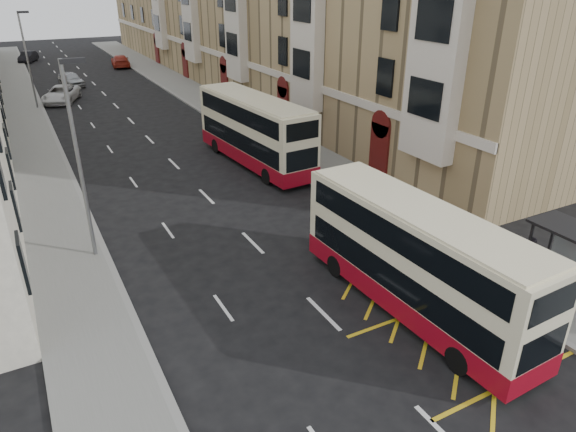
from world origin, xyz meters
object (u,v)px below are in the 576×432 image
car_red (120,61)px  street_lamp_near (78,152)px  white_van (61,94)px  double_decker_front (416,260)px  car_silver (71,79)px  car_dark (28,57)px  pedestrian_far (478,237)px  pedestrian_near (527,259)px  street_lamp_far (27,55)px  double_decker_rear (255,131)px

car_red → street_lamp_near: bearing=84.7°
white_van → car_red: bearing=84.6°
double_decker_front → white_van: bearing=97.5°
car_silver → car_dark: bearing=86.3°
car_dark → car_red: car_red is taller
white_van → car_red: (9.13, 18.01, 0.01)m
double_decker_front → pedestrian_far: (4.85, 1.55, -1.02)m
street_lamp_near → pedestrian_far: bearing=-28.5°
car_red → pedestrian_far: bearing=100.3°
street_lamp_near → white_van: size_ratio=1.49×
street_lamp_near → car_silver: bearing=84.1°
white_van → car_silver: car_silver is taller
street_lamp_near → pedestrian_near: 17.69m
pedestrian_far → white_van: 41.28m
double_decker_front → pedestrian_near: double_decker_front is taller
street_lamp_near → double_decker_front: (9.25, -9.21, -2.62)m
street_lamp_far → car_dark: street_lamp_far is taller
street_lamp_far → car_red: 23.25m
street_lamp_far → double_decker_rear: (10.89, -22.50, -2.48)m
street_lamp_near → car_dark: (1.15, 60.01, -3.93)m
pedestrian_far → car_dark: pedestrian_far is taller
pedestrian_far → car_silver: bearing=-66.6°
street_lamp_near → white_van: bearing=86.0°
pedestrian_near → white_van: 43.50m
white_van → car_red: 20.19m
car_silver → white_van: bearing=-115.3°
double_decker_front → car_dark: bearing=94.5°
car_dark → street_lamp_near: bearing=-70.1°
street_lamp_near → white_van: 32.20m
double_decker_rear → pedestrian_far: 15.54m
car_silver → car_red: car_red is taller
double_decker_rear → car_red: size_ratio=2.08×
double_decker_front → car_red: double_decker_front is taller
pedestrian_near → car_silver: pedestrian_near is taller
double_decker_front → car_red: 59.16m
double_decker_rear → white_van: 25.91m
street_lamp_near → double_decker_front: size_ratio=0.80×
street_lamp_far → car_dark: size_ratio=1.88×
double_decker_rear → pedestrian_near: bearing=-83.5°
street_lamp_near → car_red: bearing=77.2°
street_lamp_far → double_decker_front: (9.25, -39.21, -2.62)m
double_decker_front → car_dark: 69.71m
street_lamp_far → double_decker_rear: street_lamp_far is taller
car_red → double_decker_rear: bearing=96.9°
car_red → car_dark: bearing=-37.1°
street_lamp_near → car_silver: size_ratio=1.82×
street_lamp_near → street_lamp_far: (0.00, 30.00, 0.00)m
street_lamp_far → car_silver: 10.91m
double_decker_front → car_silver: 48.86m
pedestrian_near → car_silver: size_ratio=0.43×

